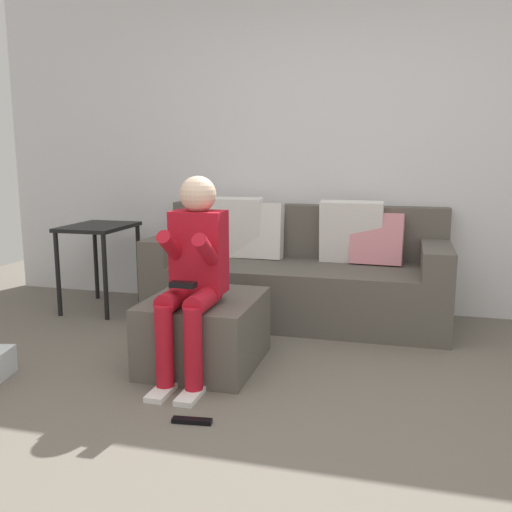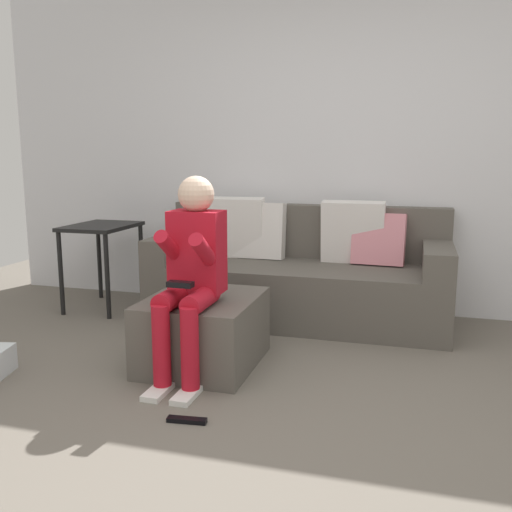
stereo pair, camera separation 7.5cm
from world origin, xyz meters
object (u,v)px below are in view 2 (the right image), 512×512
at_px(couch_sectional, 299,276).
at_px(person_seated, 191,266).
at_px(side_table, 102,238).
at_px(remote_near_ottoman, 187,420).
at_px(ottoman, 203,331).

relative_size(couch_sectional, person_seated, 1.95).
distance_m(side_table, remote_near_ottoman, 2.30).
height_order(couch_sectional, ottoman, couch_sectional).
height_order(couch_sectional, remote_near_ottoman, couch_sectional).
distance_m(couch_sectional, ottoman, 1.18).
xyz_separation_m(ottoman, person_seated, (0.01, -0.18, 0.43)).
bearing_deg(remote_near_ottoman, couch_sectional, 78.91).
bearing_deg(remote_near_ottoman, side_table, 124.30).
height_order(couch_sectional, person_seated, person_seated).
bearing_deg(couch_sectional, ottoman, -107.43).
xyz_separation_m(couch_sectional, person_seated, (-0.34, -1.31, 0.31)).
xyz_separation_m(person_seated, remote_near_ottoman, (0.19, -0.55, -0.63)).
height_order(side_table, remote_near_ottoman, side_table).
relative_size(ottoman, remote_near_ottoman, 3.86).
distance_m(ottoman, remote_near_ottoman, 0.78).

